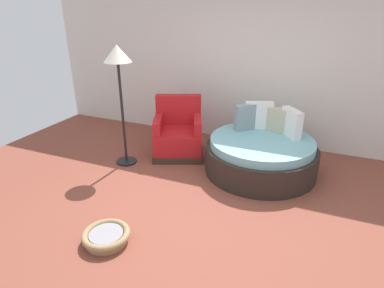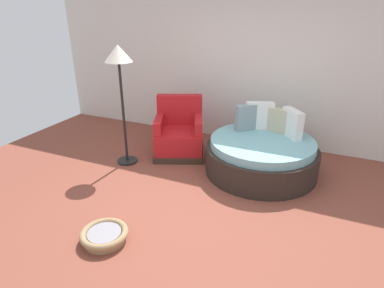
{
  "view_description": "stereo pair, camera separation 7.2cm",
  "coord_description": "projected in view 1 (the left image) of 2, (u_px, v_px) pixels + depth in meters",
  "views": [
    {
      "loc": [
        1.17,
        -3.15,
        2.34
      ],
      "look_at": [
        -0.42,
        0.66,
        0.55
      ],
      "focal_mm": 30.4,
      "sensor_mm": 36.0,
      "label": 1
    },
    {
      "loc": [
        1.24,
        -3.12,
        2.34
      ],
      "look_at": [
        -0.42,
        0.66,
        0.55
      ],
      "focal_mm": 30.4,
      "sensor_mm": 36.0,
      "label": 2
    }
  ],
  "objects": [
    {
      "name": "floor_lamp",
      "position": [
        118.0,
        66.0,
        4.61
      ],
      "size": [
        0.4,
        0.4,
        1.82
      ],
      "color": "black",
      "rests_on": "ground_plane"
    },
    {
      "name": "ground_plane",
      "position": [
        203.0,
        210.0,
        4.02
      ],
      "size": [
        8.0,
        8.0,
        0.02
      ],
      "primitive_type": "cube",
      "color": "brown"
    },
    {
      "name": "back_wall",
      "position": [
        256.0,
        59.0,
        5.52
      ],
      "size": [
        8.0,
        0.12,
        2.94
      ],
      "primitive_type": "cube",
      "color": "silver",
      "rests_on": "ground_plane"
    },
    {
      "name": "round_daybed",
      "position": [
        261.0,
        154.0,
        4.85
      ],
      "size": [
        1.65,
        1.65,
        0.95
      ],
      "color": "#2D231E",
      "rests_on": "ground_plane"
    },
    {
      "name": "pet_basket",
      "position": [
        106.0,
        236.0,
        3.45
      ],
      "size": [
        0.51,
        0.51,
        0.13
      ],
      "color": "#9E7F56",
      "rests_on": "ground_plane"
    },
    {
      "name": "red_armchair",
      "position": [
        178.0,
        135.0,
        5.42
      ],
      "size": [
        1.04,
        1.04,
        0.94
      ],
      "color": "#38281E",
      "rests_on": "ground_plane"
    }
  ]
}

